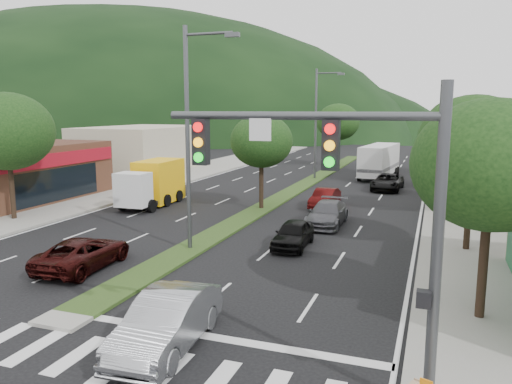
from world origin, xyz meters
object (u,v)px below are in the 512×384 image
at_px(tree_l_a, 7,131).
at_px(sedan_silver, 167,321).
at_px(tree_r_d, 458,125).
at_px(traffic_signal, 360,196).
at_px(car_queue_d, 387,182).
at_px(streetlight_near, 191,129).
at_px(tree_r_e, 454,125).
at_px(streetlight_mid, 318,119).
at_px(tree_med_near, 261,141).
at_px(motorhome, 379,160).
at_px(car_queue_b, 327,214).
at_px(tree_r_a, 491,165).
at_px(tree_r_c, 464,138).
at_px(box_truck, 154,184).
at_px(tree_med_far, 338,122).
at_px(tree_r_b, 474,141).
at_px(car_queue_c, 325,198).
at_px(suv_maroon, 83,253).
at_px(car_queue_a, 293,234).

relative_size(tree_l_a, sedan_silver, 1.58).
xyz_separation_m(tree_r_d, tree_l_a, (-24.50, -20.00, 0.00)).
xyz_separation_m(traffic_signal, car_queue_d, (-2.10, 30.36, -3.99)).
xyz_separation_m(streetlight_near, car_queue_d, (6.73, 20.82, -4.93)).
bearing_deg(tree_r_e, streetlight_mid, -149.31).
distance_m(tree_med_near, motorhome, 19.04).
bearing_deg(car_queue_b, tree_r_d, 64.14).
height_order(tree_med_near, car_queue_d, tree_med_near).
bearing_deg(car_queue_d, streetlight_mid, 151.29).
distance_m(tree_r_a, tree_r_c, 16.00).
distance_m(box_truck, motorhome, 22.95).
height_order(tree_r_c, tree_l_a, tree_l_a).
relative_size(tree_med_near, tree_med_far, 0.87).
relative_size(tree_r_b, tree_r_c, 1.07).
xyz_separation_m(tree_r_b, tree_l_a, (-24.50, -2.00, 0.15)).
xyz_separation_m(traffic_signal, tree_r_e, (2.97, 41.54, 0.25)).
height_order(traffic_signal, car_queue_c, traffic_signal).
relative_size(sedan_silver, car_queue_b, 1.01).
relative_size(suv_maroon, car_queue_b, 1.01).
distance_m(tree_r_e, tree_med_far, 12.65).
relative_size(tree_r_a, tree_r_d, 0.93).
bearing_deg(tree_r_e, car_queue_b, -105.85).
distance_m(tree_r_d, tree_med_near, 16.99).
xyz_separation_m(streetlight_mid, box_truck, (-7.55, -16.01, -4.17)).
relative_size(tree_r_a, tree_r_c, 1.02).
relative_size(streetlight_mid, car_queue_c, 2.66).
distance_m(streetlight_near, car_queue_a, 6.79).
bearing_deg(car_queue_d, car_queue_a, -94.68).
relative_size(streetlight_mid, car_queue_d, 2.12).
height_order(tree_r_d, box_truck, tree_r_d).
xyz_separation_m(tree_r_a, tree_r_c, (0.00, 16.00, -0.07)).
bearing_deg(motorhome, tree_med_far, 130.55).
height_order(tree_r_b, tree_r_c, tree_r_b).
bearing_deg(tree_r_b, car_queue_a, -165.98).
height_order(tree_r_d, streetlight_mid, streetlight_mid).
xyz_separation_m(tree_r_a, tree_r_e, (0.00, 36.00, 0.07)).
height_order(tree_r_c, car_queue_b, tree_r_c).
relative_size(tree_r_d, car_queue_c, 1.90).
xyz_separation_m(tree_r_c, streetlight_mid, (-11.79, 13.00, 0.84)).
bearing_deg(tree_r_c, box_truck, -171.15).
height_order(traffic_signal, car_queue_b, traffic_signal).
xyz_separation_m(car_queue_d, motorhome, (-1.43, 7.19, 0.99)).
xyz_separation_m(tree_l_a, box_truck, (5.16, 6.99, -3.77)).
relative_size(sedan_silver, car_queue_c, 1.22).
height_order(tree_r_b, car_queue_b, tree_r_b).
distance_m(tree_r_a, car_queue_a, 10.64).
distance_m(tree_r_e, sedan_silver, 41.80).
distance_m(tree_r_a, car_queue_c, 18.57).
bearing_deg(car_queue_a, tree_r_c, 51.04).
relative_size(tree_r_a, tree_l_a, 0.92).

